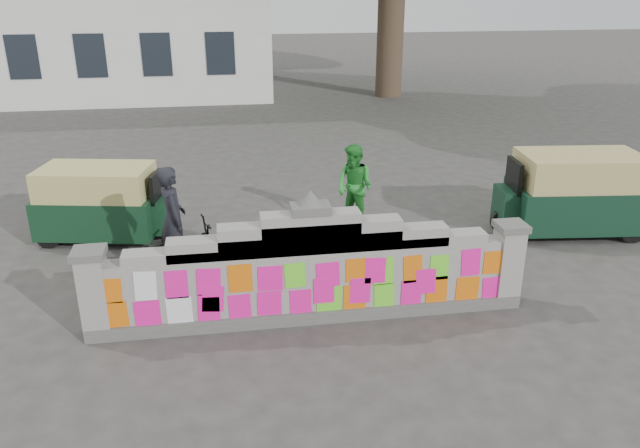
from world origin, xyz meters
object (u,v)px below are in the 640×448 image
at_px(rickshaw_left, 102,202).
at_px(rickshaw_right, 573,192).
at_px(cyclist_bike, 176,253).
at_px(pedestrian, 354,186).
at_px(cyclist_rider, 174,233).

height_order(rickshaw_left, rickshaw_right, rickshaw_right).
xyz_separation_m(cyclist_bike, pedestrian, (3.41, 2.01, 0.33)).
bearing_deg(pedestrian, cyclist_bike, -100.20).
height_order(cyclist_bike, rickshaw_left, rickshaw_left).
distance_m(cyclist_bike, cyclist_rider, 0.36).
relative_size(rickshaw_left, rickshaw_right, 0.90).
distance_m(cyclist_bike, rickshaw_left, 2.61).
bearing_deg(cyclist_bike, cyclist_rider, -0.00).
height_order(cyclist_bike, cyclist_rider, cyclist_rider).
bearing_deg(rickshaw_right, pedestrian, -7.52).
relative_size(cyclist_bike, pedestrian, 1.17).
relative_size(pedestrian, rickshaw_left, 0.63).
xyz_separation_m(pedestrian, rickshaw_right, (4.13, -1.03, -0.01)).
xyz_separation_m(cyclist_bike, cyclist_rider, (0.00, 0.00, 0.36)).
bearing_deg(cyclist_rider, rickshaw_left, 21.55).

